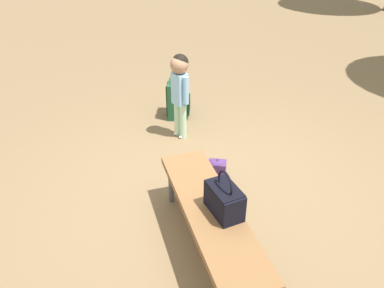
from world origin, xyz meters
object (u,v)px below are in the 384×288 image
(backpack_large, at_px, (178,97))
(backpack_small, at_px, (217,171))
(handbag, at_px, (224,199))
(child_standing, at_px, (180,83))
(park_bench, at_px, (210,214))

(backpack_large, relative_size, backpack_small, 1.91)
(handbag, height_order, child_standing, child_standing)
(handbag, height_order, backpack_small, handbag)
(backpack_large, bearing_deg, child_standing, 176.62)
(park_bench, relative_size, child_standing, 1.58)
(backpack_small, bearing_deg, handbag, 171.02)
(handbag, bearing_deg, backpack_large, 1.58)
(backpack_large, bearing_deg, park_bench, 179.53)
(park_bench, bearing_deg, backpack_small, -15.05)
(child_standing, distance_m, backpack_small, 1.18)
(handbag, bearing_deg, child_standing, 2.95)
(handbag, relative_size, backpack_large, 0.65)
(handbag, distance_m, backpack_large, 2.51)
(handbag, distance_m, child_standing, 1.96)
(handbag, height_order, backpack_large, handbag)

